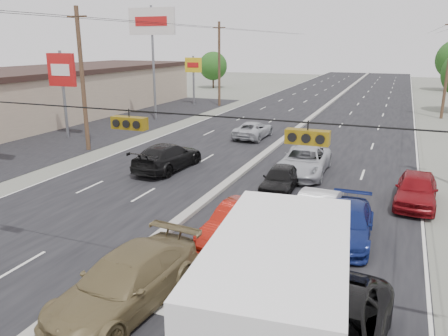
% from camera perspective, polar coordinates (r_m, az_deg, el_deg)
% --- Properties ---
extents(ground, '(200.00, 200.00, 0.00)m').
position_cam_1_polar(ground, '(15.29, -15.82, -14.47)').
color(ground, '#606356').
rests_on(ground, ground).
extents(road_surface, '(20.00, 160.00, 0.02)m').
position_cam_1_polar(road_surface, '(41.77, 10.03, 5.35)').
color(road_surface, black).
rests_on(road_surface, ground).
extents(center_median, '(0.50, 160.00, 0.20)m').
position_cam_1_polar(center_median, '(41.75, 10.04, 5.48)').
color(center_median, gray).
rests_on(center_median, ground).
extents(strip_mall, '(12.00, 42.00, 4.60)m').
position_cam_1_polar(strip_mall, '(49.55, -22.48, 8.74)').
color(strip_mall, tan).
rests_on(strip_mall, ground).
extents(parking_lot, '(10.00, 42.00, 0.02)m').
position_cam_1_polar(parking_lot, '(44.11, -13.69, 5.70)').
color(parking_lot, black).
rests_on(parking_lot, ground).
extents(utility_pole_left_b, '(1.60, 0.30, 10.00)m').
position_cam_1_polar(utility_pole_left_b, '(32.88, -18.01, 10.95)').
color(utility_pole_left_b, '#422D1E').
rests_on(utility_pole_left_b, ground).
extents(utility_pole_left_c, '(1.60, 0.30, 10.00)m').
position_cam_1_polar(utility_pole_left_c, '(54.45, -0.63, 13.46)').
color(utility_pole_left_c, '#422D1E').
rests_on(utility_pole_left_c, ground).
extents(utility_pole_right_c, '(1.60, 0.30, 10.00)m').
position_cam_1_polar(utility_pole_right_c, '(50.40, 27.21, 11.52)').
color(utility_pole_right_c, '#422D1E').
rests_on(utility_pole_right_c, ground).
extents(traffic_signals, '(25.00, 0.30, 0.54)m').
position_cam_1_polar(traffic_signals, '(12.59, -12.64, 5.98)').
color(traffic_signals, black).
rests_on(traffic_signals, ground).
extents(pole_sign_mid, '(2.60, 0.25, 7.00)m').
position_cam_1_polar(pole_sign_mid, '(38.08, -20.41, 11.35)').
color(pole_sign_mid, slate).
rests_on(pole_sign_mid, ground).
extents(pole_sign_billboard, '(5.00, 0.25, 11.00)m').
position_cam_1_polar(pole_sign_billboard, '(44.58, -9.40, 17.50)').
color(pole_sign_billboard, slate).
rests_on(pole_sign_billboard, ground).
extents(pole_sign_far, '(2.20, 0.25, 6.00)m').
position_cam_1_polar(pole_sign_far, '(55.93, -4.02, 12.77)').
color(pole_sign_far, slate).
rests_on(pole_sign_far, ground).
extents(tree_left_far, '(4.80, 4.80, 6.12)m').
position_cam_1_polar(tree_left_far, '(76.62, -1.43, 13.18)').
color(tree_left_far, '#382619').
rests_on(tree_left_far, ground).
extents(box_truck, '(3.42, 7.78, 3.83)m').
position_cam_1_polar(box_truck, '(10.39, 7.50, -17.04)').
color(box_truck, black).
rests_on(box_truck, ground).
extents(tan_sedan, '(2.85, 5.85, 1.64)m').
position_cam_1_polar(tan_sedan, '(13.58, -12.71, -14.40)').
color(tan_sedan, brown).
rests_on(tan_sedan, ground).
extents(red_sedan, '(2.06, 4.64, 1.48)m').
position_cam_1_polar(red_sedan, '(17.42, 1.89, -7.17)').
color(red_sedan, '#971309').
rests_on(red_sedan, ground).
extents(black_suv, '(2.85, 5.80, 1.59)m').
position_cam_1_polar(black_suv, '(11.65, 13.72, -20.32)').
color(black_suv, black).
rests_on(black_suv, ground).
extents(queue_car_a, '(1.77, 4.11, 1.38)m').
position_cam_1_polar(queue_car_a, '(23.18, 7.37, -1.43)').
color(queue_car_a, black).
rests_on(queue_car_a, ground).
extents(queue_car_b, '(1.77, 4.57, 1.48)m').
position_cam_1_polar(queue_car_b, '(18.82, 11.84, -5.70)').
color(queue_car_b, silver).
rests_on(queue_car_b, ground).
extents(queue_car_c, '(2.78, 5.76, 1.58)m').
position_cam_1_polar(queue_car_c, '(26.37, 10.42, 0.82)').
color(queue_car_c, '#AEB1B6').
rests_on(queue_car_c, ground).
extents(queue_car_d, '(2.09, 4.83, 1.38)m').
position_cam_1_polar(queue_car_d, '(18.11, 15.78, -7.04)').
color(queue_car_d, navy).
rests_on(queue_car_d, ground).
extents(queue_car_e, '(2.12, 4.73, 1.58)m').
position_cam_1_polar(queue_car_e, '(23.01, 23.82, -2.59)').
color(queue_car_e, maroon).
rests_on(queue_car_e, ground).
extents(oncoming_near, '(2.62, 5.75, 1.63)m').
position_cam_1_polar(oncoming_near, '(27.16, -7.36, 1.46)').
color(oncoming_near, black).
rests_on(oncoming_near, ground).
extents(oncoming_far, '(2.34, 4.91, 1.35)m').
position_cam_1_polar(oncoming_far, '(36.10, 3.85, 4.98)').
color(oncoming_far, '#AEB2B6').
rests_on(oncoming_far, ground).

